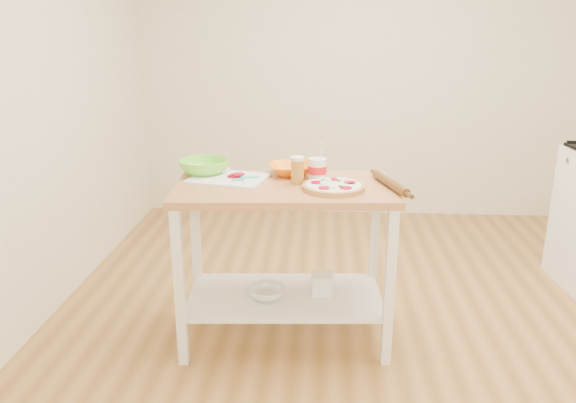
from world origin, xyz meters
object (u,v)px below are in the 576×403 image
at_px(orange_bowl, 291,169).
at_px(green_bowl, 204,167).
at_px(cutting_board, 228,178).
at_px(pizza, 334,186).
at_px(prep_island, 285,230).
at_px(knife, 218,169).
at_px(shelf_bin, 322,284).
at_px(beer_pint, 297,170).
at_px(rolling_pin, 390,183).
at_px(shelf_glass_bowl, 267,293).
at_px(yogurt_tub, 317,169).
at_px(spatula, 244,178).

bearing_deg(orange_bowl, green_bowl, -176.52).
bearing_deg(cutting_board, pizza, -2.93).
height_order(prep_island, knife, knife).
relative_size(cutting_board, shelf_bin, 3.96).
distance_m(cutting_board, beer_pint, 0.39).
bearing_deg(rolling_pin, beer_pint, 174.35).
relative_size(rolling_pin, shelf_bin, 3.37).
bearing_deg(cutting_board, shelf_glass_bowl, -19.34).
relative_size(knife, shelf_bin, 2.35).
height_order(green_bowl, shelf_glass_bowl, green_bowl).
bearing_deg(shelf_glass_bowl, yogurt_tub, 28.77).
height_order(spatula, yogurt_tub, yogurt_tub).
relative_size(prep_island, cutting_board, 2.60).
xyz_separation_m(knife, shelf_glass_bowl, (0.30, -0.30, -0.63)).
distance_m(prep_island, spatula, 0.35).
xyz_separation_m(knife, green_bowl, (-0.07, -0.07, 0.03)).
height_order(cutting_board, yogurt_tub, yogurt_tub).
height_order(orange_bowl, green_bowl, green_bowl).
xyz_separation_m(spatula, beer_pint, (0.29, -0.03, 0.06)).
height_order(cutting_board, knife, cutting_board).
bearing_deg(shelf_bin, shelf_glass_bowl, -165.53).
xyz_separation_m(shelf_glass_bowl, shelf_bin, (0.30, 0.08, 0.03)).
bearing_deg(rolling_pin, knife, 163.74).
relative_size(prep_island, spatula, 8.50).
height_order(spatula, green_bowl, green_bowl).
height_order(knife, shelf_glass_bowl, knife).
distance_m(rolling_pin, shelf_bin, 0.70).
xyz_separation_m(cutting_board, orange_bowl, (0.34, 0.12, 0.02)).
relative_size(rolling_pin, shelf_glass_bowl, 1.92).
distance_m(knife, orange_bowl, 0.43).
bearing_deg(rolling_pin, yogurt_tub, 161.99).
xyz_separation_m(prep_island, yogurt_tub, (0.17, 0.10, 0.31)).
xyz_separation_m(orange_bowl, shelf_bin, (0.18, -0.18, -0.61)).
relative_size(pizza, cutting_board, 0.70).
height_order(beer_pint, shelf_glass_bowl, beer_pint).
distance_m(cutting_board, knife, 0.18).
bearing_deg(prep_island, beer_pint, 23.13).
bearing_deg(beer_pint, spatula, 173.59).
xyz_separation_m(beer_pint, yogurt_tub, (0.10, 0.08, -0.01)).
bearing_deg(beer_pint, orange_bowl, 102.95).
height_order(pizza, orange_bowl, orange_bowl).
bearing_deg(shelf_bin, spatula, 176.74).
height_order(cutting_board, rolling_pin, rolling_pin).
distance_m(green_bowl, shelf_bin, 0.93).
bearing_deg(green_bowl, pizza, -19.31).
height_order(pizza, knife, pizza).
bearing_deg(knife, pizza, -22.85).
height_order(cutting_board, shelf_bin, cutting_board).
height_order(rolling_pin, shelf_glass_bowl, rolling_pin).
relative_size(pizza, beer_pint, 2.21).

